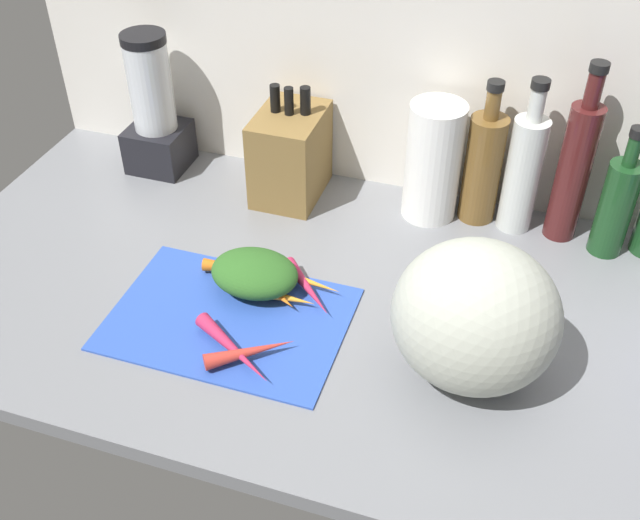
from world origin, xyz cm
name	(u,v)px	position (x,y,z in cm)	size (l,w,h in cm)	color
ground_plane	(385,313)	(0.00, 0.00, -1.50)	(170.00, 80.00, 3.00)	slate
wall_back	(446,52)	(0.00, 38.50, 30.00)	(170.00, 3.00, 60.00)	silver
cutting_board	(229,318)	(-24.41, -11.48, 0.40)	(39.51, 28.24, 0.80)	#2D51B7
carrot_0	(250,352)	(-17.25, -19.16, 2.13)	(2.66, 2.66, 14.62)	red
carrot_1	(297,276)	(-16.31, 0.44, 2.12)	(2.64, 2.64, 16.86)	orange
carrot_2	(271,289)	(-19.32, -4.59, 2.42)	(3.24, 3.24, 12.01)	orange
carrot_3	(234,267)	(-27.97, -0.72, 1.98)	(2.36, 2.36, 11.22)	orange
carrot_4	(233,349)	(-20.00, -19.46, 2.12)	(2.64, 2.64, 17.79)	#B2264C
carrot_5	(307,287)	(-13.71, -1.77, 2.04)	(2.49, 2.49, 15.20)	#B2264C
carrot_6	(285,297)	(-16.53, -5.31, 1.93)	(2.26, 2.26, 10.70)	orange
carrot_greens_pile	(255,273)	(-22.81, -3.29, 4.08)	(15.49, 11.92, 6.55)	#2D6023
winter_squash	(475,317)	(15.61, -11.07, 12.08)	(24.92, 22.46, 24.16)	#B2B7A8
knife_block	(290,154)	(-27.38, 27.74, 9.25)	(12.49, 17.04, 23.61)	brown
blender_appliance	(154,112)	(-57.81, 28.85, 12.96)	(11.89, 11.89, 29.88)	black
paper_towel_roll	(433,162)	(1.10, 29.50, 11.89)	(10.69, 10.69, 23.77)	white
bottle_0	(483,166)	(10.34, 31.39, 11.61)	(7.20, 7.20, 29.03)	brown
bottle_1	(523,171)	(17.82, 30.58, 12.53)	(6.59, 6.59, 30.90)	silver
bottle_2	(574,169)	(26.53, 30.64, 14.72)	(6.06, 6.06, 35.21)	#471919
bottle_3	(616,205)	(35.01, 28.11, 10.10)	(6.24, 6.24, 25.85)	#19421E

